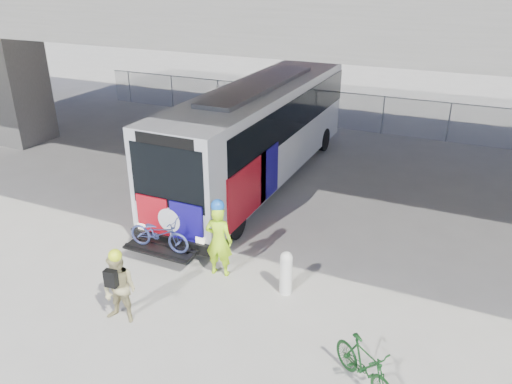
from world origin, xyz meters
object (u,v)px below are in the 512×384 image
Objects in this scene: cyclist_hivis at (219,239)px; cyclist_tan at (119,288)px; bus at (260,126)px; bike_parked at (365,366)px; bollard at (286,271)px.

cyclist_hivis is 2.84m from cyclist_tan.
bus is 9.04m from cyclist_tan.
cyclist_tan is (-1.10, -2.61, -0.16)m from cyclist_hivis.
bus reaches higher than cyclist_tan.
cyclist_tan reaches higher than bike_parked.
bollard is at bearing -60.89° from bus.
bollard is 1.94m from cyclist_hivis.
cyclist_tan is at bearing -86.35° from bus.
cyclist_hivis is at bearing -75.19° from bus.
bike_parked is at bearing -41.92° from bollard.
bus is 7.53× the size of bike_parked.
bike_parked is at bearing -3.18° from cyclist_tan.
bollard is 0.68× the size of bike_parked.
bus is at bearing 71.82° from bike_parked.
cyclist_hivis is at bearing 99.08° from bike_parked.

